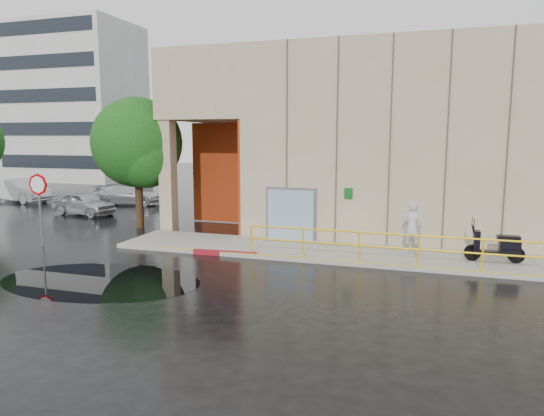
{
  "coord_description": "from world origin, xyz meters",
  "views": [
    {
      "loc": [
        5.29,
        -12.69,
        4.27
      ],
      "look_at": [
        0.33,
        3.0,
        1.85
      ],
      "focal_mm": 32.0,
      "sensor_mm": 36.0,
      "label": 1
    }
  ],
  "objects": [
    {
      "name": "distant_building",
      "position": [
        -28.0,
        27.98,
        7.5
      ],
      "size": [
        12.0,
        8.08,
        15.0
      ],
      "color": "#B4B3AF",
      "rests_on": "ground"
    },
    {
      "name": "red_curb",
      "position": [
        -1.5,
        3.1,
        0.09
      ],
      "size": [
        2.41,
        0.33,
        0.18
      ],
      "primitive_type": "cube",
      "rotation": [
        0.0,
        0.0,
        0.06
      ],
      "color": "maroon",
      "rests_on": "ground"
    },
    {
      "name": "building",
      "position": [
        5.1,
        10.98,
        4.21
      ],
      "size": [
        20.0,
        10.17,
        8.0
      ],
      "color": "tan",
      "rests_on": "ground"
    },
    {
      "name": "guardrail",
      "position": [
        4.25,
        3.15,
        0.68
      ],
      "size": [
        9.56,
        0.06,
        1.03
      ],
      "color": "yellow",
      "rests_on": "sidewalk"
    },
    {
      "name": "car_b",
      "position": [
        -20.16,
        12.59,
        0.76
      ],
      "size": [
        4.84,
        2.4,
        1.53
      ],
      "primitive_type": "imported",
      "rotation": [
        0.0,
        0.0,
        1.4
      ],
      "color": "silver",
      "rests_on": "ground"
    },
    {
      "name": "ground",
      "position": [
        0.0,
        0.0,
        0.0
      ],
      "size": [
        120.0,
        120.0,
        0.0
      ],
      "primitive_type": "plane",
      "color": "black",
      "rests_on": "ground"
    },
    {
      "name": "stop_sign",
      "position": [
        -9.0,
        2.39,
        2.06
      ],
      "size": [
        0.86,
        0.1,
        2.87
      ],
      "rotation": [
        0.0,
        0.0,
        -0.39
      ],
      "color": "slate",
      "rests_on": "ground"
    },
    {
      "name": "car_a",
      "position": [
        -12.53,
        9.33,
        0.64
      ],
      "size": [
        3.98,
        2.1,
        1.29
      ],
      "primitive_type": "imported",
      "rotation": [
        0.0,
        0.0,
        1.41
      ],
      "color": "#B2B5B9",
      "rests_on": "ground"
    },
    {
      "name": "car_c",
      "position": [
        -12.63,
        13.6,
        0.62
      ],
      "size": [
        4.57,
        2.63,
        1.25
      ],
      "primitive_type": "imported",
      "rotation": [
        0.0,
        0.0,
        1.79
      ],
      "color": "#B8BAC1",
      "rests_on": "ground"
    },
    {
      "name": "sidewalk",
      "position": [
        4.0,
        4.5,
        0.07
      ],
      "size": [
        20.0,
        3.0,
        0.15
      ],
      "primitive_type": "cube",
      "color": "gray",
      "rests_on": "ground"
    },
    {
      "name": "person",
      "position": [
        4.93,
        4.94,
        1.08
      ],
      "size": [
        0.7,
        0.48,
        1.87
      ],
      "primitive_type": "imported",
      "rotation": [
        0.0,
        0.0,
        3.2
      ],
      "color": "#B7B6BC",
      "rests_on": "sidewalk"
    },
    {
      "name": "scooter",
      "position": [
        7.62,
        4.49,
        0.99
      ],
      "size": [
        1.9,
        0.68,
        1.45
      ],
      "rotation": [
        0.0,
        0.0,
        0.04
      ],
      "color": "black",
      "rests_on": "sidewalk"
    },
    {
      "name": "puddle",
      "position": [
        -3.86,
        -0.87,
        0.0
      ],
      "size": [
        6.48,
        4.22,
        0.01
      ],
      "primitive_type": "cube",
      "rotation": [
        0.0,
        0.0,
        0.06
      ],
      "color": "black",
      "rests_on": "ground"
    },
    {
      "name": "tree_near",
      "position": [
        -7.35,
        6.93,
        3.84
      ],
      "size": [
        4.16,
        4.16,
        6.09
      ],
      "rotation": [
        0.0,
        0.0,
        0.23
      ],
      "color": "#311D10",
      "rests_on": "ground"
    }
  ]
}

